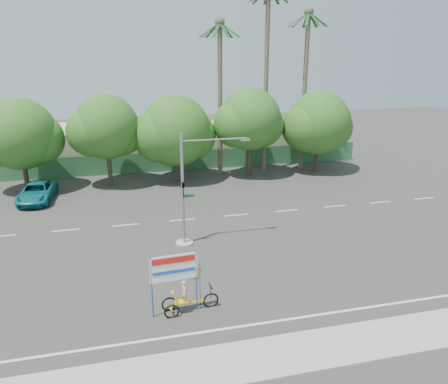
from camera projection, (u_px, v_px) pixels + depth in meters
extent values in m
plane|color=#33302D|center=(240.00, 268.00, 24.38)|extent=(120.00, 120.00, 0.00)
cube|color=gray|center=(291.00, 354.00, 17.44)|extent=(50.00, 2.40, 0.12)
cube|color=#336B3D|center=(182.00, 161.00, 43.92)|extent=(38.00, 0.08, 2.00)
cube|color=beige|center=(80.00, 147.00, 45.49)|extent=(12.00, 8.00, 4.00)
cube|color=beige|center=(245.00, 140.00, 49.64)|extent=(14.00, 8.00, 3.60)
cylinder|color=#473828|center=(25.00, 171.00, 37.28)|extent=(0.40, 0.40, 3.52)
sphere|color=#2F591A|center=(20.00, 134.00, 36.28)|extent=(6.00, 6.00, 6.00)
sphere|color=#2F591A|center=(39.00, 139.00, 37.04)|extent=(4.32, 4.32, 4.32)
sphere|color=#2F591A|center=(2.00, 139.00, 35.84)|extent=(4.56, 4.56, 4.56)
cylinder|color=#473828|center=(109.00, 165.00, 38.83)|extent=(0.40, 0.40, 3.74)
sphere|color=#2F591A|center=(106.00, 127.00, 37.77)|extent=(5.60, 5.60, 5.60)
sphere|color=#2F591A|center=(122.00, 132.00, 38.52)|extent=(4.03, 4.03, 4.03)
sphere|color=#2F591A|center=(91.00, 132.00, 37.36)|extent=(4.26, 4.26, 4.26)
cylinder|color=#473828|center=(177.00, 163.00, 40.26)|extent=(0.40, 0.40, 3.30)
sphere|color=#2F591A|center=(175.00, 131.00, 39.33)|extent=(6.40, 6.40, 6.40)
sphere|color=#2F591A|center=(191.00, 135.00, 40.09)|extent=(4.61, 4.61, 4.61)
sphere|color=#2F591A|center=(160.00, 136.00, 38.86)|extent=(4.86, 4.86, 4.86)
cylinder|color=#473828|center=(249.00, 156.00, 41.76)|extent=(0.40, 0.40, 3.87)
sphere|color=#2F591A|center=(250.00, 119.00, 40.66)|extent=(5.80, 5.80, 5.80)
sphere|color=#2F591A|center=(262.00, 125.00, 41.43)|extent=(4.18, 4.18, 4.18)
sphere|color=#2F591A|center=(237.00, 124.00, 40.24)|extent=(4.41, 4.41, 4.41)
cylinder|color=#473828|center=(316.00, 154.00, 43.41)|extent=(0.40, 0.40, 3.43)
sphere|color=#2F591A|center=(319.00, 123.00, 42.44)|extent=(6.20, 6.20, 6.20)
sphere|color=#2F591A|center=(330.00, 128.00, 43.20)|extent=(4.46, 4.46, 4.46)
sphere|color=#2F591A|center=(306.00, 127.00, 41.99)|extent=(4.71, 4.71, 4.71)
cylinder|color=#70604C|center=(266.00, 84.00, 41.55)|extent=(0.44, 0.44, 17.00)
cylinder|color=#70604C|center=(304.00, 94.00, 42.77)|extent=(0.44, 0.44, 15.00)
sphere|color=#70604C|center=(309.00, 12.00, 40.44)|extent=(0.90, 0.90, 0.90)
cube|color=#1C4C21|center=(318.00, 19.00, 40.86)|extent=(1.91, 0.28, 1.36)
cube|color=#1C4C21|center=(313.00, 20.00, 41.37)|extent=(1.65, 1.44, 1.36)
cube|color=#1C4C21|center=(306.00, 20.00, 41.54)|extent=(0.61, 1.93, 1.36)
cube|color=#1C4C21|center=(300.00, 20.00, 41.29)|extent=(1.20, 1.80, 1.36)
cube|color=#1C4C21|center=(298.00, 19.00, 40.74)|extent=(1.89, 0.92, 1.36)
cube|color=#1C4C21|center=(301.00, 19.00, 40.15)|extent=(1.89, 0.92, 1.36)
cube|color=#1C4C21|center=(307.00, 18.00, 39.79)|extent=(1.20, 1.80, 1.36)
cube|color=#1C4C21|center=(314.00, 19.00, 39.83)|extent=(0.61, 1.93, 1.36)
cube|color=#1C4C21|center=(318.00, 19.00, 40.25)|extent=(1.65, 1.44, 1.36)
cylinder|color=#70604C|center=(220.00, 101.00, 41.00)|extent=(0.44, 0.44, 14.00)
sphere|color=#70604C|center=(220.00, 22.00, 38.82)|extent=(0.90, 0.90, 0.90)
cube|color=#1C4C21|center=(230.00, 30.00, 39.24)|extent=(1.91, 0.28, 1.36)
cube|color=#1C4C21|center=(226.00, 30.00, 39.75)|extent=(1.65, 1.44, 1.36)
cube|color=#1C4C21|center=(219.00, 30.00, 39.92)|extent=(0.61, 1.93, 1.36)
cube|color=#1C4C21|center=(213.00, 30.00, 39.68)|extent=(1.20, 1.80, 1.36)
cube|color=#1C4C21|center=(209.00, 30.00, 39.13)|extent=(1.89, 0.92, 1.36)
cube|color=#1C4C21|center=(211.00, 29.00, 38.53)|extent=(1.89, 0.92, 1.36)
cube|color=#1C4C21|center=(217.00, 29.00, 38.17)|extent=(1.20, 1.80, 1.36)
cube|color=#1C4C21|center=(224.00, 29.00, 38.21)|extent=(0.61, 1.93, 1.36)
cube|color=#1C4C21|center=(229.00, 29.00, 38.63)|extent=(1.65, 1.44, 1.36)
cylinder|color=gray|center=(184.00, 243.00, 27.49)|extent=(1.10, 1.10, 0.10)
cylinder|color=gray|center=(183.00, 191.00, 26.42)|extent=(0.18, 0.18, 7.00)
cylinder|color=gray|center=(215.00, 140.00, 25.93)|extent=(4.00, 0.10, 0.10)
cube|color=gray|center=(245.00, 140.00, 26.39)|extent=(0.55, 0.20, 0.12)
imported|color=black|center=(183.00, 190.00, 26.19)|extent=(0.16, 0.20, 1.00)
cube|color=#14662D|center=(189.00, 196.00, 26.61)|extent=(0.70, 0.04, 0.18)
torus|color=black|center=(211.00, 300.00, 20.65)|extent=(0.78, 0.14, 0.77)
torus|color=black|center=(169.00, 304.00, 20.38)|extent=(0.73, 0.13, 0.72)
torus|color=black|center=(172.00, 312.00, 19.80)|extent=(0.73, 0.13, 0.72)
cube|color=yellow|center=(191.00, 303.00, 20.34)|extent=(1.94, 0.20, 0.07)
cube|color=yellow|center=(170.00, 307.00, 20.08)|extent=(0.12, 0.69, 0.06)
cube|color=yellow|center=(181.00, 301.00, 20.16)|extent=(0.60, 0.52, 0.07)
cube|color=yellow|center=(174.00, 296.00, 19.97)|extent=(0.29, 0.50, 0.62)
cylinder|color=black|center=(211.00, 292.00, 20.51)|extent=(0.04, 0.04, 0.63)
cube|color=black|center=(211.00, 286.00, 20.41)|extent=(0.08, 0.51, 0.05)
imported|color=#CCB284|center=(185.00, 292.00, 20.08)|extent=(0.33, 0.47, 1.23)
cylinder|color=blue|center=(152.00, 287.00, 19.48)|extent=(0.07, 0.07, 3.08)
cylinder|color=blue|center=(196.00, 280.00, 20.08)|extent=(0.07, 0.07, 3.08)
cube|color=white|center=(174.00, 268.00, 19.53)|extent=(2.16, 0.21, 1.25)
cube|color=red|center=(174.00, 260.00, 19.37)|extent=(1.93, 0.15, 0.30)
cube|color=blue|center=(174.00, 272.00, 19.55)|extent=(1.93, 0.15, 0.16)
cylinder|color=black|center=(200.00, 286.00, 20.23)|extent=(0.02, 0.02, 2.39)
cube|color=red|center=(191.00, 273.00, 19.89)|extent=(1.01, 0.09, 0.75)
imported|color=#116E77|center=(37.00, 192.00, 35.09)|extent=(2.83, 5.45, 1.47)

